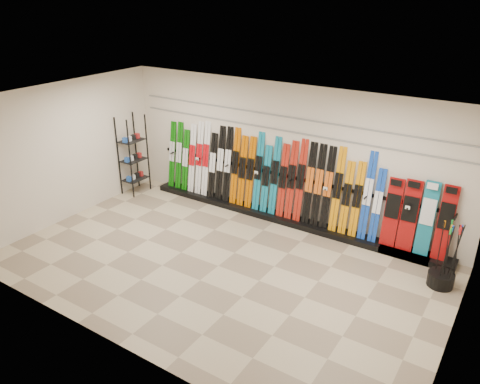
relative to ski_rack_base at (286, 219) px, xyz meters
The scene contains 13 objects.
floor 2.29m from the ski_rack_base, 95.64° to the right, with size 8.00×8.00×0.00m, color gray.
back_wall 1.47m from the ski_rack_base, 135.64° to the left, with size 8.00×8.00×0.00m, color beige.
left_wall 5.01m from the ski_rack_base, 151.65° to the right, with size 5.00×5.00×0.00m, color beige.
right_wall 4.64m from the ski_rack_base, 31.13° to the right, with size 5.00×5.00×0.00m, color beige.
ceiling 3.73m from the ski_rack_base, 95.64° to the right, with size 8.00×8.00×0.00m, color silver.
ski_rack_base is the anchor object (origin of this frame).
skis 1.13m from the ski_rack_base, behind, with size 5.38×0.29×1.79m.
snowboards 2.81m from the ski_rack_base, ahead, with size 1.24×0.22×1.44m.
accessory_rack 4.12m from the ski_rack_base, behind, with size 0.40×0.60×1.97m, color black.
pole_bin 3.44m from the ski_rack_base, 11.43° to the right, with size 0.45×0.45×0.25m, color black.
ski_poles 3.53m from the ski_rack_base, 11.10° to the right, with size 0.34×0.44×1.18m.
slatwall_rail_0 1.96m from the ski_rack_base, 138.37° to the left, with size 7.60×0.02×0.03m, color gray.
slatwall_rail_1 2.26m from the ski_rack_base, 138.37° to the left, with size 7.60×0.02×0.03m, color gray.
Camera 1 is at (4.38, -6.01, 4.78)m, focal length 35.00 mm.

